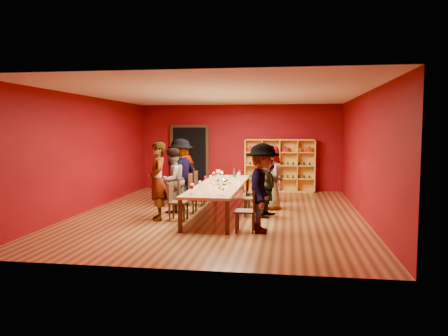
% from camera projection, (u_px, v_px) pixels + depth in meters
% --- Properties ---
extents(room_shell, '(7.10, 9.10, 3.04)m').
position_uv_depth(room_shell, '(220.00, 155.00, 10.94)').
color(room_shell, brown).
rests_on(room_shell, ground).
extents(tasting_table, '(1.10, 4.50, 0.75)m').
position_uv_depth(tasting_table, '(220.00, 186.00, 11.01)').
color(tasting_table, tan).
rests_on(tasting_table, ground).
extents(doorway, '(1.40, 0.17, 2.30)m').
position_uv_depth(doorway, '(190.00, 158.00, 15.61)').
color(doorway, black).
rests_on(doorway, ground).
extents(shelving_unit, '(2.40, 0.40, 1.80)m').
position_uv_depth(shelving_unit, '(280.00, 163.00, 15.04)').
color(shelving_unit, gold).
rests_on(shelving_unit, ground).
extents(chair_person_left_1, '(0.42, 0.42, 0.89)m').
position_uv_depth(chair_person_left_1, '(175.00, 199.00, 10.19)').
color(chair_person_left_1, black).
rests_on(chair_person_left_1, ground).
extents(person_left_1, '(0.71, 0.81, 1.84)m').
position_uv_depth(person_left_1, '(157.00, 181.00, 10.21)').
color(person_left_1, '#131734').
rests_on(person_left_1, ground).
extents(chair_person_left_2, '(0.42, 0.42, 0.89)m').
position_uv_depth(chair_person_left_2, '(185.00, 193.00, 11.15)').
color(chair_person_left_2, black).
rests_on(chair_person_left_2, ground).
extents(person_left_2, '(0.74, 0.92, 1.66)m').
position_uv_depth(person_left_2, '(172.00, 180.00, 11.17)').
color(person_left_2, pink).
rests_on(person_left_2, ground).
extents(chair_person_left_3, '(0.42, 0.42, 0.89)m').
position_uv_depth(chair_person_left_3, '(194.00, 188.00, 12.23)').
color(chair_person_left_3, black).
rests_on(chair_person_left_3, ground).
extents(person_left_3, '(0.91, 1.31, 1.87)m').
position_uv_depth(person_left_3, '(181.00, 172.00, 12.25)').
color(person_left_3, '#141639').
rests_on(person_left_3, ground).
extents(chair_person_left_4, '(0.42, 0.42, 0.89)m').
position_uv_depth(chair_person_left_4, '(199.00, 185.00, 12.96)').
color(chair_person_left_4, black).
rests_on(chair_person_left_4, ground).
extents(person_left_4, '(0.71, 1.08, 1.70)m').
position_uv_depth(person_left_4, '(186.00, 173.00, 12.99)').
color(person_left_4, '#525257').
rests_on(person_left_4, ground).
extents(chair_person_right_0, '(0.42, 0.42, 0.89)m').
position_uv_depth(chair_person_right_0, '(249.00, 208.00, 9.04)').
color(chair_person_right_0, black).
rests_on(chair_person_right_0, ground).
extents(person_right_0, '(0.53, 1.21, 1.85)m').
position_uv_depth(person_right_0, '(262.00, 188.00, 8.96)').
color(person_right_0, '#6195C8').
rests_on(person_right_0, ground).
extents(chair_person_right_2, '(0.42, 0.42, 0.89)m').
position_uv_depth(chair_person_right_2, '(256.00, 196.00, 10.72)').
color(chair_person_right_2, black).
rests_on(chair_person_right_2, ground).
extents(person_right_2, '(0.80, 1.52, 1.58)m').
position_uv_depth(person_right_2, '(266.00, 184.00, 10.66)').
color(person_right_2, '#545359').
rests_on(person_right_2, ground).
extents(chair_person_right_3, '(0.42, 0.42, 0.89)m').
position_uv_depth(chair_person_right_3, '(258.00, 190.00, 11.75)').
color(chair_person_right_3, black).
rests_on(chair_person_right_3, ground).
extents(person_right_3, '(0.76, 0.95, 1.71)m').
position_uv_depth(person_right_3, '(271.00, 177.00, 11.67)').
color(person_right_3, silver).
rests_on(person_right_3, ground).
extents(chair_person_right_4, '(0.42, 0.42, 0.89)m').
position_uv_depth(chair_person_right_4, '(261.00, 185.00, 12.87)').
color(chair_person_right_4, black).
rests_on(chair_person_right_4, ground).
extents(person_right_4, '(0.49, 0.62, 1.55)m').
position_uv_depth(person_right_4, '(272.00, 176.00, 12.79)').
color(person_right_4, pink).
rests_on(person_right_4, ground).
extents(wine_glass_0, '(0.09, 0.09, 0.21)m').
position_uv_depth(wine_glass_0, '(214.00, 174.00, 11.95)').
color(wine_glass_0, silver).
rests_on(wine_glass_0, tasting_table).
extents(wine_glass_1, '(0.08, 0.08, 0.20)m').
position_uv_depth(wine_glass_1, '(219.00, 171.00, 12.83)').
color(wine_glass_1, silver).
rests_on(wine_glass_1, tasting_table).
extents(wine_glass_2, '(0.09, 0.09, 0.22)m').
position_uv_depth(wine_glass_2, '(205.00, 178.00, 10.97)').
color(wine_glass_2, silver).
rests_on(wine_glass_2, tasting_table).
extents(wine_glass_3, '(0.08, 0.08, 0.20)m').
position_uv_depth(wine_glass_3, '(227.00, 177.00, 11.25)').
color(wine_glass_3, silver).
rests_on(wine_glass_3, tasting_table).
extents(wine_glass_4, '(0.07, 0.07, 0.18)m').
position_uv_depth(wine_glass_4, '(200.00, 183.00, 10.25)').
color(wine_glass_4, silver).
rests_on(wine_glass_4, tasting_table).
extents(wine_glass_5, '(0.08, 0.08, 0.19)m').
position_uv_depth(wine_glass_5, '(213.00, 185.00, 9.71)').
color(wine_glass_5, silver).
rests_on(wine_glass_5, tasting_table).
extents(wine_glass_6, '(0.07, 0.07, 0.18)m').
position_uv_depth(wine_glass_6, '(230.00, 183.00, 10.14)').
color(wine_glass_6, silver).
rests_on(wine_glass_6, tasting_table).
extents(wine_glass_7, '(0.08, 0.08, 0.19)m').
position_uv_depth(wine_glass_7, '(238.00, 175.00, 11.83)').
color(wine_glass_7, silver).
rests_on(wine_glass_7, tasting_table).
extents(wine_glass_8, '(0.08, 0.08, 0.20)m').
position_uv_depth(wine_glass_8, '(217.00, 172.00, 12.79)').
color(wine_glass_8, silver).
rests_on(wine_glass_8, tasting_table).
extents(wine_glass_9, '(0.09, 0.09, 0.22)m').
position_uv_depth(wine_glass_9, '(214.00, 175.00, 11.77)').
color(wine_glass_9, silver).
rests_on(wine_glass_9, tasting_table).
extents(wine_glass_10, '(0.08, 0.08, 0.19)m').
position_uv_depth(wine_glass_10, '(219.00, 188.00, 9.23)').
color(wine_glass_10, silver).
rests_on(wine_glass_10, tasting_table).
extents(wine_glass_11, '(0.08, 0.08, 0.19)m').
position_uv_depth(wine_glass_11, '(227.00, 184.00, 9.97)').
color(wine_glass_11, silver).
rests_on(wine_glass_11, tasting_table).
extents(wine_glass_12, '(0.08, 0.08, 0.21)m').
position_uv_depth(wine_glass_12, '(240.00, 172.00, 12.71)').
color(wine_glass_12, silver).
rests_on(wine_glass_12, tasting_table).
extents(wine_glass_13, '(0.07, 0.07, 0.18)m').
position_uv_depth(wine_glass_13, '(223.00, 190.00, 9.06)').
color(wine_glass_13, silver).
rests_on(wine_glass_13, tasting_table).
extents(wine_glass_14, '(0.09, 0.09, 0.22)m').
position_uv_depth(wine_glass_14, '(239.00, 174.00, 11.82)').
color(wine_glass_14, silver).
rests_on(wine_glass_14, tasting_table).
extents(wine_glass_15, '(0.07, 0.07, 0.19)m').
position_uv_depth(wine_glass_15, '(200.00, 183.00, 10.12)').
color(wine_glass_15, silver).
rests_on(wine_glass_15, tasting_table).
extents(wine_glass_16, '(0.07, 0.07, 0.18)m').
position_uv_depth(wine_glass_16, '(234.00, 180.00, 10.82)').
color(wine_glass_16, silver).
rests_on(wine_glass_16, tasting_table).
extents(wine_glass_17, '(0.09, 0.09, 0.21)m').
position_uv_depth(wine_glass_17, '(211.00, 177.00, 11.12)').
color(wine_glass_17, silver).
rests_on(wine_glass_17, tasting_table).
extents(wine_glass_18, '(0.08, 0.08, 0.20)m').
position_uv_depth(wine_glass_18, '(222.00, 173.00, 12.38)').
color(wine_glass_18, silver).
rests_on(wine_glass_18, tasting_table).
extents(wine_glass_19, '(0.08, 0.08, 0.19)m').
position_uv_depth(wine_glass_19, '(215.00, 180.00, 10.58)').
color(wine_glass_19, silver).
rests_on(wine_glass_19, tasting_table).
extents(wine_glass_20, '(0.09, 0.09, 0.22)m').
position_uv_depth(wine_glass_20, '(192.00, 186.00, 9.41)').
color(wine_glass_20, silver).
rests_on(wine_glass_20, tasting_table).
extents(wine_glass_21, '(0.09, 0.09, 0.22)m').
position_uv_depth(wine_glass_21, '(192.00, 188.00, 9.17)').
color(wine_glass_21, silver).
rests_on(wine_glass_21, tasting_table).
extents(spittoon_bowl, '(0.33, 0.33, 0.18)m').
position_uv_depth(spittoon_bowl, '(222.00, 181.00, 10.94)').
color(spittoon_bowl, silver).
rests_on(spittoon_bowl, tasting_table).
extents(carafe_a, '(0.12, 0.12, 0.24)m').
position_uv_depth(carafe_a, '(218.00, 179.00, 11.14)').
color(carafe_a, silver).
rests_on(carafe_a, tasting_table).
extents(carafe_b, '(0.10, 0.10, 0.24)m').
position_uv_depth(carafe_b, '(221.00, 182.00, 10.62)').
color(carafe_b, silver).
rests_on(carafe_b, tasting_table).
extents(wine_bottle, '(0.08, 0.08, 0.29)m').
position_uv_depth(wine_bottle, '(234.00, 174.00, 12.49)').
color(wine_bottle, '#133617').
rests_on(wine_bottle, tasting_table).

